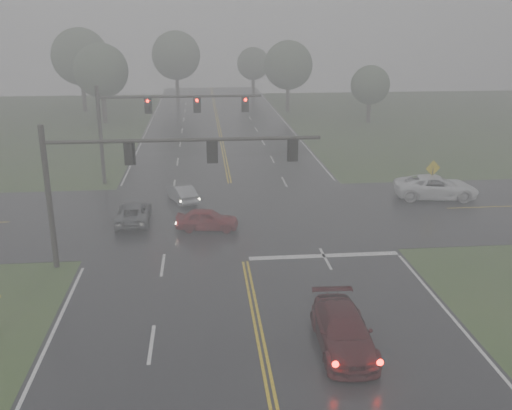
{
  "coord_description": "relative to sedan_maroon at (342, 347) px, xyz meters",
  "views": [
    {
      "loc": [
        -2.2,
        -14.82,
        12.69
      ],
      "look_at": [
        0.79,
        16.0,
        2.65
      ],
      "focal_mm": 40.0,
      "sensor_mm": 36.0,
      "label": 1
    }
  ],
  "objects": [
    {
      "name": "tree_n_mid",
      "position": [
        -9.09,
        74.21,
        7.42
      ],
      "size": [
        7.68,
        7.68,
        11.27
      ],
      "color": "#362C23",
      "rests_on": "ground"
    },
    {
      "name": "signal_gantry_far",
      "position": [
        -9.5,
        26.03,
        5.51
      ],
      "size": [
        13.04,
        0.4,
        7.89
      ],
      "color": "black",
      "rests_on": "ground"
    },
    {
      "name": "main_road",
      "position": [
        -3.27,
        14.97,
        0.0
      ],
      "size": [
        18.0,
        160.0,
        0.02
      ],
      "primitive_type": "cube",
      "color": "black",
      "rests_on": "ground"
    },
    {
      "name": "tree_e_near",
      "position": [
        16.27,
        52.5,
        4.82
      ],
      "size": [
        4.99,
        4.99,
        7.33
      ],
      "color": "#362C23",
      "rests_on": "ground"
    },
    {
      "name": "sedan_silver",
      "position": [
        -7.02,
        20.39,
        0.0
      ],
      "size": [
        2.55,
        4.04,
        1.26
      ],
      "primitive_type": "imported",
      "rotation": [
        0.0,
        0.0,
        3.49
      ],
      "color": "#929499",
      "rests_on": "ground"
    },
    {
      "name": "tree_n_far",
      "position": [
        3.96,
        82.37,
        5.48
      ],
      "size": [
        5.68,
        5.68,
        8.35
      ],
      "color": "#362C23",
      "rests_on": "ground"
    },
    {
      "name": "pickup_white",
      "position": [
        11.86,
        19.47,
        0.0
      ],
      "size": [
        6.44,
        3.64,
        1.7
      ],
      "primitive_type": "imported",
      "rotation": [
        0.0,
        0.0,
        1.43
      ],
      "color": "white",
      "rests_on": "ground"
    },
    {
      "name": "tree_nw_b",
      "position": [
        -22.29,
        65.76,
        7.79
      ],
      "size": [
        8.06,
        8.06,
        11.84
      ],
      "color": "#362C23",
      "rests_on": "ground"
    },
    {
      "name": "stop_bar",
      "position": [
        1.23,
        9.37,
        0.0
      ],
      "size": [
        8.5,
        0.5,
        0.01
      ],
      "primitive_type": "cube",
      "color": "silver",
      "rests_on": "ground"
    },
    {
      "name": "tree_nw_a",
      "position": [
        -17.87,
        55.62,
        6.63
      ],
      "size": [
        6.86,
        6.86,
        10.08
      ],
      "color": "#362C23",
      "rests_on": "ground"
    },
    {
      "name": "tree_ne_a",
      "position": [
        7.11,
        62.24,
        6.66
      ],
      "size": [
        6.89,
        6.89,
        10.12
      ],
      "color": "#362C23",
      "rests_on": "ground"
    },
    {
      "name": "sedan_red",
      "position": [
        -5.26,
        14.33,
        0.0
      ],
      "size": [
        4.13,
        2.08,
        1.35
      ],
      "primitive_type": "imported",
      "rotation": [
        0.0,
        0.0,
        1.44
      ],
      "color": "maroon",
      "rests_on": "ground"
    },
    {
      "name": "sedan_maroon",
      "position": [
        0.0,
        0.0,
        0.0
      ],
      "size": [
        2.28,
        5.27,
        1.51
      ],
      "primitive_type": "imported",
      "rotation": [
        0.0,
        0.0,
        -0.03
      ],
      "color": "#400B0F",
      "rests_on": "ground"
    },
    {
      "name": "cross_street",
      "position": [
        -3.27,
        16.97,
        0.0
      ],
      "size": [
        120.0,
        14.0,
        0.02
      ],
      "primitive_type": "cube",
      "color": "black",
      "rests_on": "ground"
    },
    {
      "name": "sign_diamond_east",
      "position": [
        11.54,
        19.6,
        1.94
      ],
      "size": [
        1.18,
        0.28,
        2.88
      ],
      "rotation": [
        0.0,
        0.0,
        0.2
      ],
      "color": "black",
      "rests_on": "ground"
    },
    {
      "name": "signal_gantry_near",
      "position": [
        -9.02,
        9.36,
        5.45
      ],
      "size": [
        14.39,
        0.34,
        7.73
      ],
      "color": "black",
      "rests_on": "ground"
    },
    {
      "name": "car_grey",
      "position": [
        -10.07,
        16.2,
        0.0
      ],
      "size": [
        2.2,
        4.65,
        1.28
      ],
      "primitive_type": "imported",
      "rotation": [
        0.0,
        0.0,
        3.16
      ],
      "color": "#4E5054",
      "rests_on": "ground"
    }
  ]
}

